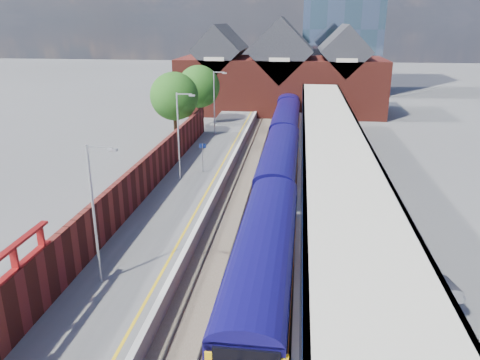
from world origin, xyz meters
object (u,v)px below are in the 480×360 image
object	(u,v)px
train	(283,138)
platform_sign	(203,153)
parked_car_silver	(415,288)
lamp_post_b	(96,207)
parked_car_blue	(349,194)
lamp_post_c	(180,131)
lamp_post_d	(215,99)
parked_car_red	(391,258)
parked_car_dark	(394,287)

from	to	relation	value
train	platform_sign	world-z (taller)	platform_sign
train	parked_car_silver	bearing A→B (deg)	-74.94
lamp_post_b	parked_car_silver	xyz separation A→B (m)	(14.86, 0.18, -3.30)
lamp_post_b	parked_car_blue	xyz separation A→B (m)	(13.05, 12.49, -3.40)
lamp_post_c	lamp_post_d	size ratio (longest dim) A/B	1.00
train	lamp_post_c	bearing A→B (deg)	-127.57
parked_car_red	platform_sign	bearing A→B (deg)	58.25
platform_sign	parked_car_silver	bearing A→B (deg)	-52.86
parked_car_red	parked_car_dark	distance (m)	2.88
lamp_post_c	parked_car_silver	bearing A→B (deg)	-46.79
platform_sign	parked_car_dark	bearing A→B (deg)	-54.70
lamp_post_d	parked_car_silver	world-z (taller)	lamp_post_d
parked_car_red	parked_car_silver	distance (m)	2.93
lamp_post_d	parked_car_blue	bearing A→B (deg)	-56.22
lamp_post_d	parked_car_dark	size ratio (longest dim) A/B	1.55
train	lamp_post_d	world-z (taller)	lamp_post_d
lamp_post_c	parked_car_red	world-z (taller)	lamp_post_c
platform_sign	train	bearing A→B (deg)	51.67
lamp_post_b	lamp_post_d	bearing A→B (deg)	90.00
train	parked_car_silver	size ratio (longest dim) A/B	15.80
parked_car_dark	platform_sign	bearing A→B (deg)	53.11
platform_sign	parked_car_silver	size ratio (longest dim) A/B	0.60
lamp_post_b	platform_sign	size ratio (longest dim) A/B	2.80
lamp_post_b	parked_car_blue	distance (m)	18.38
platform_sign	parked_car_blue	size ratio (longest dim) A/B	0.58
lamp_post_b	lamp_post_c	distance (m)	16.00
parked_car_red	lamp_post_d	bearing A→B (deg)	43.64
lamp_post_c	parked_car_red	distance (m)	19.60
train	lamp_post_b	xyz separation A→B (m)	(-7.86, -26.21, 2.87)
parked_car_dark	lamp_post_d	bearing A→B (deg)	41.52
lamp_post_c	parked_car_blue	world-z (taller)	lamp_post_c
parked_car_silver	parked_car_blue	world-z (taller)	parked_car_silver
parked_car_dark	lamp_post_c	bearing A→B (deg)	59.28
lamp_post_d	platform_sign	world-z (taller)	lamp_post_d
lamp_post_c	lamp_post_d	xyz separation A→B (m)	(0.00, 16.00, 0.00)
train	lamp_post_c	world-z (taller)	lamp_post_c
lamp_post_d	parked_car_red	xyz separation A→B (m)	(14.33, -28.95, -3.36)
lamp_post_c	parked_car_blue	xyz separation A→B (m)	(13.05, -3.51, -3.40)
platform_sign	lamp_post_b	bearing A→B (deg)	-94.33
lamp_post_d	platform_sign	distance (m)	14.25
lamp_post_c	lamp_post_d	bearing A→B (deg)	90.00
parked_car_dark	parked_car_blue	bearing A→B (deg)	22.07
platform_sign	parked_car_dark	size ratio (longest dim) A/B	0.55
lamp_post_c	parked_car_red	size ratio (longest dim) A/B	1.88
platform_sign	parked_car_silver	world-z (taller)	platform_sign
lamp_post_b	parked_car_blue	size ratio (longest dim) A/B	1.63
lamp_post_c	parked_car_silver	size ratio (longest dim) A/B	1.68
train	parked_car_red	xyz separation A→B (m)	(6.47, -23.16, -0.49)
lamp_post_c	lamp_post_d	distance (m)	16.00
train	parked_car_blue	bearing A→B (deg)	-69.26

